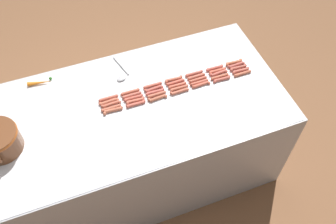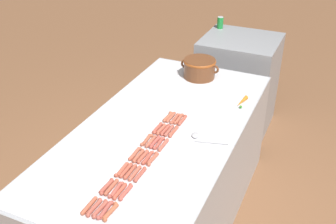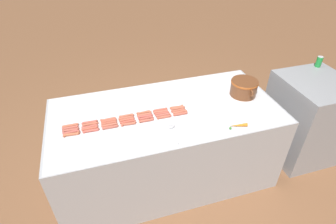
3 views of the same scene
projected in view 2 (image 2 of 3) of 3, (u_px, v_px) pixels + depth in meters
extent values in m
plane|color=brown|center=(162.00, 220.00, 3.32)|extent=(20.00, 20.00, 0.00)
cube|color=#ADAFB5|center=(162.00, 177.00, 3.09)|extent=(1.09, 2.25, 0.92)
cube|color=silver|center=(161.00, 126.00, 2.86)|extent=(1.06, 2.21, 0.00)
cube|color=#939599|center=(237.00, 83.00, 4.37)|extent=(0.77, 0.71, 1.02)
cylinder|color=#BA5C41|center=(89.00, 206.00, 2.15)|extent=(0.03, 0.12, 0.02)
sphere|color=#BA5C41|center=(83.00, 213.00, 2.10)|extent=(0.02, 0.02, 0.02)
sphere|color=#BA5C41|center=(95.00, 198.00, 2.20)|extent=(0.02, 0.02, 0.02)
cylinder|color=#B25041|center=(106.00, 186.00, 2.28)|extent=(0.03, 0.12, 0.02)
sphere|color=#B25041|center=(101.00, 193.00, 2.23)|extent=(0.02, 0.02, 0.02)
sphere|color=#B25041|center=(112.00, 180.00, 2.33)|extent=(0.02, 0.02, 0.02)
cylinder|color=#BC5640|center=(121.00, 169.00, 2.41)|extent=(0.03, 0.12, 0.02)
sphere|color=#BC5640|center=(116.00, 175.00, 2.37)|extent=(0.02, 0.02, 0.02)
sphere|color=#BC5640|center=(127.00, 164.00, 2.46)|extent=(0.02, 0.02, 0.02)
cylinder|color=#BA5C44|center=(135.00, 154.00, 2.55)|extent=(0.03, 0.12, 0.02)
sphere|color=#BA5C44|center=(130.00, 159.00, 2.50)|extent=(0.02, 0.02, 0.02)
sphere|color=#BA5C44|center=(139.00, 149.00, 2.60)|extent=(0.02, 0.02, 0.02)
cylinder|color=#B35B40|center=(147.00, 140.00, 2.68)|extent=(0.03, 0.12, 0.02)
sphere|color=#B35B40|center=(142.00, 144.00, 2.64)|extent=(0.02, 0.02, 0.02)
sphere|color=#B35B40|center=(151.00, 135.00, 2.73)|extent=(0.02, 0.02, 0.02)
cylinder|color=#BC5342|center=(157.00, 128.00, 2.81)|extent=(0.03, 0.12, 0.02)
sphere|color=#BC5342|center=(154.00, 132.00, 2.76)|extent=(0.02, 0.02, 0.02)
sphere|color=#BC5342|center=(161.00, 124.00, 2.86)|extent=(0.02, 0.02, 0.02)
cylinder|color=#B45E43|center=(167.00, 117.00, 2.94)|extent=(0.03, 0.12, 0.02)
sphere|color=#B45E43|center=(165.00, 121.00, 2.89)|extent=(0.02, 0.02, 0.02)
sphere|color=#B45E43|center=(170.00, 113.00, 2.99)|extent=(0.02, 0.02, 0.02)
cylinder|color=#B45444|center=(94.00, 207.00, 2.14)|extent=(0.03, 0.12, 0.02)
sphere|color=#B45444|center=(88.00, 215.00, 2.09)|extent=(0.02, 0.02, 0.02)
sphere|color=#B45444|center=(100.00, 200.00, 2.19)|extent=(0.02, 0.02, 0.02)
cylinder|color=#B25840|center=(111.00, 187.00, 2.28)|extent=(0.03, 0.12, 0.02)
sphere|color=#B25840|center=(106.00, 194.00, 2.23)|extent=(0.02, 0.02, 0.02)
sphere|color=#B25840|center=(117.00, 181.00, 2.32)|extent=(0.02, 0.02, 0.02)
cylinder|color=#B4533E|center=(126.00, 170.00, 2.41)|extent=(0.02, 0.12, 0.02)
sphere|color=#B4533E|center=(121.00, 176.00, 2.36)|extent=(0.02, 0.02, 0.02)
sphere|color=#B4533E|center=(131.00, 164.00, 2.46)|extent=(0.02, 0.02, 0.02)
cylinder|color=#B05841|center=(139.00, 156.00, 2.53)|extent=(0.03, 0.12, 0.02)
sphere|color=#B05841|center=(134.00, 161.00, 2.48)|extent=(0.02, 0.02, 0.02)
sphere|color=#B05841|center=(143.00, 150.00, 2.58)|extent=(0.02, 0.02, 0.02)
cylinder|color=#B25C45|center=(151.00, 141.00, 2.67)|extent=(0.02, 0.12, 0.02)
sphere|color=#B25C45|center=(147.00, 146.00, 2.62)|extent=(0.02, 0.02, 0.02)
sphere|color=#B25C45|center=(155.00, 137.00, 2.72)|extent=(0.02, 0.02, 0.02)
cylinder|color=#BE5B46|center=(161.00, 129.00, 2.80)|extent=(0.03, 0.12, 0.02)
sphere|color=#BE5B46|center=(158.00, 134.00, 2.75)|extent=(0.02, 0.02, 0.02)
sphere|color=#BE5B46|center=(164.00, 125.00, 2.85)|extent=(0.02, 0.02, 0.02)
cylinder|color=#B35C43|center=(171.00, 117.00, 2.94)|extent=(0.02, 0.12, 0.02)
sphere|color=#B35C43|center=(168.00, 121.00, 2.89)|extent=(0.02, 0.02, 0.02)
sphere|color=#B35C43|center=(174.00, 113.00, 2.99)|extent=(0.02, 0.02, 0.02)
cylinder|color=#B25444|center=(100.00, 209.00, 2.13)|extent=(0.03, 0.12, 0.02)
sphere|color=#B25444|center=(94.00, 217.00, 2.08)|extent=(0.02, 0.02, 0.02)
sphere|color=#B25444|center=(105.00, 201.00, 2.18)|extent=(0.02, 0.02, 0.02)
cylinder|color=#BA5446|center=(116.00, 190.00, 2.26)|extent=(0.03, 0.12, 0.02)
sphere|color=#BA5446|center=(110.00, 196.00, 2.21)|extent=(0.02, 0.02, 0.02)
sphere|color=#BA5446|center=(122.00, 183.00, 2.30)|extent=(0.02, 0.02, 0.02)
cylinder|color=#B2533D|center=(130.00, 172.00, 2.39)|extent=(0.03, 0.12, 0.02)
sphere|color=#B2533D|center=(125.00, 178.00, 2.35)|extent=(0.02, 0.02, 0.02)
sphere|color=#B2533D|center=(135.00, 166.00, 2.44)|extent=(0.02, 0.02, 0.02)
cylinder|color=#BC5641|center=(143.00, 157.00, 2.52)|extent=(0.03, 0.12, 0.02)
sphere|color=#BC5641|center=(139.00, 162.00, 2.48)|extent=(0.02, 0.02, 0.02)
sphere|color=#BC5641|center=(147.00, 151.00, 2.57)|extent=(0.02, 0.02, 0.02)
cylinder|color=#B85045|center=(155.00, 142.00, 2.66)|extent=(0.03, 0.12, 0.02)
sphere|color=#B85045|center=(151.00, 147.00, 2.61)|extent=(0.02, 0.02, 0.02)
sphere|color=#B85045|center=(158.00, 137.00, 2.71)|extent=(0.02, 0.02, 0.02)
cylinder|color=#B34F40|center=(165.00, 130.00, 2.79)|extent=(0.03, 0.12, 0.02)
sphere|color=#B34F40|center=(162.00, 134.00, 2.74)|extent=(0.02, 0.02, 0.02)
sphere|color=#B34F40|center=(168.00, 126.00, 2.84)|extent=(0.02, 0.02, 0.02)
cylinder|color=#B15741|center=(175.00, 119.00, 2.92)|extent=(0.03, 0.12, 0.02)
sphere|color=#B15741|center=(171.00, 123.00, 2.87)|extent=(0.02, 0.02, 0.02)
sphere|color=#B15741|center=(178.00, 115.00, 2.96)|extent=(0.02, 0.02, 0.02)
cylinder|color=#B15046|center=(105.00, 210.00, 2.12)|extent=(0.03, 0.12, 0.02)
sphere|color=#B15046|center=(98.00, 218.00, 2.07)|extent=(0.02, 0.02, 0.02)
sphere|color=#B15046|center=(112.00, 203.00, 2.17)|extent=(0.02, 0.02, 0.02)
cylinder|color=#BE553F|center=(120.00, 191.00, 2.25)|extent=(0.03, 0.12, 0.02)
sphere|color=#BE553F|center=(114.00, 198.00, 2.20)|extent=(0.02, 0.02, 0.02)
sphere|color=#BE553F|center=(125.00, 185.00, 2.29)|extent=(0.02, 0.02, 0.02)
cylinder|color=#BB5D47|center=(135.00, 173.00, 2.38)|extent=(0.03, 0.12, 0.02)
sphere|color=#BB5D47|center=(130.00, 179.00, 2.34)|extent=(0.02, 0.02, 0.02)
sphere|color=#BB5D47|center=(140.00, 167.00, 2.43)|extent=(0.02, 0.02, 0.02)
cylinder|color=#BB503E|center=(148.00, 158.00, 2.51)|extent=(0.03, 0.12, 0.02)
sphere|color=#BB503E|center=(143.00, 163.00, 2.47)|extent=(0.02, 0.02, 0.02)
sphere|color=#BB503E|center=(152.00, 152.00, 2.56)|extent=(0.02, 0.02, 0.02)
cylinder|color=#B24F42|center=(159.00, 143.00, 2.65)|extent=(0.03, 0.12, 0.02)
sphere|color=#B24F42|center=(154.00, 148.00, 2.60)|extent=(0.02, 0.02, 0.02)
sphere|color=#B24F42|center=(163.00, 139.00, 2.70)|extent=(0.02, 0.02, 0.02)
cylinder|color=#B05747|center=(169.00, 131.00, 2.78)|extent=(0.03, 0.12, 0.02)
sphere|color=#B05747|center=(166.00, 135.00, 2.73)|extent=(0.02, 0.02, 0.02)
sphere|color=#B05747|center=(173.00, 126.00, 2.83)|extent=(0.02, 0.02, 0.02)
cylinder|color=#BA5D44|center=(179.00, 119.00, 2.92)|extent=(0.03, 0.12, 0.02)
sphere|color=#BA5D44|center=(175.00, 123.00, 2.87)|extent=(0.02, 0.02, 0.02)
sphere|color=#BA5D44|center=(182.00, 115.00, 2.96)|extent=(0.02, 0.02, 0.02)
cylinder|color=#BB5E3D|center=(110.00, 212.00, 2.11)|extent=(0.03, 0.12, 0.02)
sphere|color=#BB5E3D|center=(105.00, 220.00, 2.06)|extent=(0.02, 0.02, 0.02)
sphere|color=#BB5E3D|center=(115.00, 204.00, 2.16)|extent=(0.02, 0.02, 0.02)
cylinder|color=#BF5245|center=(126.00, 192.00, 2.24)|extent=(0.03, 0.12, 0.02)
sphere|color=#BF5245|center=(121.00, 199.00, 2.19)|extent=(0.02, 0.02, 0.02)
sphere|color=#BF5245|center=(131.00, 185.00, 2.29)|extent=(0.02, 0.02, 0.02)
cylinder|color=#B15141|center=(140.00, 174.00, 2.37)|extent=(0.03, 0.12, 0.02)
sphere|color=#B15141|center=(136.00, 181.00, 2.33)|extent=(0.02, 0.02, 0.02)
sphere|color=#B15141|center=(145.00, 168.00, 2.42)|extent=(0.02, 0.02, 0.02)
cylinder|color=#B55741|center=(153.00, 159.00, 2.50)|extent=(0.03, 0.12, 0.02)
sphere|color=#B55741|center=(149.00, 164.00, 2.45)|extent=(0.02, 0.02, 0.02)
sphere|color=#B55741|center=(156.00, 153.00, 2.55)|extent=(0.02, 0.02, 0.02)
cylinder|color=#BE5846|center=(163.00, 145.00, 2.63)|extent=(0.03, 0.12, 0.02)
sphere|color=#BE5846|center=(160.00, 150.00, 2.59)|extent=(0.02, 0.02, 0.02)
sphere|color=#BE5846|center=(167.00, 140.00, 2.68)|extent=(0.02, 0.02, 0.02)
cylinder|color=#B75640|center=(173.00, 131.00, 2.77)|extent=(0.03, 0.12, 0.02)
sphere|color=#B75640|center=(170.00, 136.00, 2.72)|extent=(0.02, 0.02, 0.02)
sphere|color=#B75640|center=(177.00, 127.00, 2.82)|extent=(0.02, 0.02, 0.02)
cylinder|color=#B85340|center=(182.00, 120.00, 2.90)|extent=(0.03, 0.12, 0.02)
sphere|color=#B85340|center=(179.00, 124.00, 2.85)|extent=(0.02, 0.02, 0.02)
sphere|color=#B85340|center=(185.00, 116.00, 2.95)|extent=(0.02, 0.02, 0.02)
cylinder|color=brown|center=(199.00, 68.00, 3.51)|extent=(0.27, 0.27, 0.17)
torus|color=#9E4A1B|center=(200.00, 61.00, 3.47)|extent=(0.28, 0.28, 0.03)
torus|color=brown|center=(185.00, 64.00, 3.55)|extent=(0.08, 0.02, 0.08)
torus|color=brown|center=(215.00, 69.00, 3.45)|extent=(0.08, 0.02, 0.08)
cylinder|color=#B7B7BC|center=(211.00, 143.00, 2.67)|extent=(0.22, 0.07, 0.01)
ellipsoid|color=#B7B7BC|center=(195.00, 135.00, 2.74)|extent=(0.07, 0.08, 0.02)
cone|color=orange|center=(242.00, 102.00, 3.13)|extent=(0.06, 0.17, 0.03)
sphere|color=#387F2D|center=(241.00, 107.00, 3.06)|extent=(0.02, 0.02, 0.02)
cylinder|color=#1E8C38|center=(220.00, 23.00, 4.36)|extent=(0.07, 0.07, 0.12)
cylinder|color=silver|center=(221.00, 17.00, 4.33)|extent=(0.06, 0.06, 0.00)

